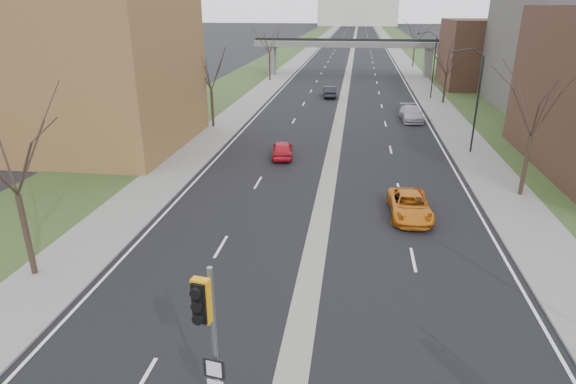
% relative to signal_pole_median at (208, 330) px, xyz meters
% --- Properties ---
extents(road_surface, '(20.00, 600.00, 0.01)m').
position_rel_signal_pole_median_xyz_m(road_surface, '(1.85, 149.87, -3.95)').
color(road_surface, black).
rests_on(road_surface, ground).
extents(median_strip, '(1.20, 600.00, 0.02)m').
position_rel_signal_pole_median_xyz_m(median_strip, '(1.85, 149.87, -3.96)').
color(median_strip, gray).
rests_on(median_strip, ground).
extents(sidewalk_right, '(4.00, 600.00, 0.12)m').
position_rel_signal_pole_median_xyz_m(sidewalk_right, '(13.85, 149.87, -3.90)').
color(sidewalk_right, gray).
rests_on(sidewalk_right, ground).
extents(sidewalk_left, '(4.00, 600.00, 0.12)m').
position_rel_signal_pole_median_xyz_m(sidewalk_left, '(-10.15, 149.87, -3.90)').
color(sidewalk_left, gray).
rests_on(sidewalk_left, ground).
extents(grass_verge_right, '(8.00, 600.00, 0.10)m').
position_rel_signal_pole_median_xyz_m(grass_verge_right, '(19.85, 149.87, -3.91)').
color(grass_verge_right, '#2C431F').
rests_on(grass_verge_right, ground).
extents(grass_verge_left, '(8.00, 600.00, 0.10)m').
position_rel_signal_pole_median_xyz_m(grass_verge_left, '(-16.15, 149.87, -3.91)').
color(grass_verge_left, '#2C431F').
rests_on(grass_verge_left, ground).
extents(apartment_building, '(25.00, 16.00, 22.00)m').
position_rel_signal_pole_median_xyz_m(apartment_building, '(-24.15, 29.87, 7.04)').
color(apartment_building, brown).
rests_on(apartment_building, ground).
extents(commercial_block_far, '(14.00, 14.00, 10.00)m').
position_rel_signal_pole_median_xyz_m(commercial_block_far, '(23.85, 69.87, 1.04)').
color(commercial_block_far, '#4C3323').
rests_on(commercial_block_far, ground).
extents(pedestrian_bridge, '(34.00, 3.00, 6.45)m').
position_rel_signal_pole_median_xyz_m(pedestrian_bridge, '(1.85, 79.87, 0.89)').
color(pedestrian_bridge, slate).
rests_on(pedestrian_bridge, ground).
extents(streetlight_mid, '(2.61, 0.20, 8.70)m').
position_rel_signal_pole_median_xyz_m(streetlight_mid, '(12.84, 31.87, 3.00)').
color(streetlight_mid, black).
rests_on(streetlight_mid, sidewalk_right).
extents(streetlight_far, '(2.61, 0.20, 8.70)m').
position_rel_signal_pole_median_xyz_m(streetlight_far, '(12.84, 57.87, 3.00)').
color(streetlight_far, black).
rests_on(streetlight_far, sidewalk_right).
extents(tree_left_a, '(7.20, 7.20, 9.40)m').
position_rel_signal_pole_median_xyz_m(tree_left_a, '(-11.15, 7.87, 2.68)').
color(tree_left_a, '#382B21').
rests_on(tree_left_a, sidewalk_left).
extents(tree_left_b, '(6.75, 6.75, 8.81)m').
position_rel_signal_pole_median_xyz_m(tree_left_b, '(-11.15, 37.87, 2.27)').
color(tree_left_b, '#382B21').
rests_on(tree_left_b, sidewalk_left).
extents(tree_left_c, '(7.65, 7.65, 9.99)m').
position_rel_signal_pole_median_xyz_m(tree_left_c, '(-11.15, 71.87, 3.09)').
color(tree_left_c, '#382B21').
rests_on(tree_left_c, sidewalk_left).
extents(tree_right_a, '(7.20, 7.20, 9.40)m').
position_rel_signal_pole_median_xyz_m(tree_right_a, '(14.85, 21.87, 2.68)').
color(tree_right_a, '#382B21').
rests_on(tree_right_a, sidewalk_right).
extents(tree_right_b, '(6.30, 6.30, 8.22)m').
position_rel_signal_pole_median_xyz_m(tree_right_b, '(14.85, 54.87, 1.86)').
color(tree_right_b, '#382B21').
rests_on(tree_right_b, sidewalk_right).
extents(tree_right_c, '(7.65, 7.65, 9.99)m').
position_rel_signal_pole_median_xyz_m(tree_right_c, '(14.85, 94.87, 3.09)').
color(tree_right_c, '#382B21').
rests_on(tree_right_c, sidewalk_right).
extents(signal_pole_median, '(0.67, 0.94, 5.68)m').
position_rel_signal_pole_median_xyz_m(signal_pole_median, '(0.00, 0.00, 0.00)').
color(signal_pole_median, gray).
rests_on(signal_pole_median, ground).
extents(car_left_near, '(2.20, 4.35, 1.42)m').
position_rel_signal_pole_median_xyz_m(car_left_near, '(-2.33, 28.31, -3.25)').
color(car_left_near, red).
rests_on(car_left_near, ground).
extents(car_left_far, '(2.20, 4.80, 1.52)m').
position_rel_signal_pole_median_xyz_m(car_left_far, '(-0.15, 57.31, -3.20)').
color(car_left_far, black).
rests_on(car_left_far, ground).
extents(car_right_near, '(2.56, 5.20, 1.42)m').
position_rel_signal_pole_median_xyz_m(car_right_near, '(7.14, 17.38, -3.25)').
color(car_right_near, '#CC6D15').
rests_on(car_right_near, ground).
extents(car_right_mid, '(2.60, 5.56, 1.57)m').
position_rel_signal_pole_median_xyz_m(car_right_mid, '(9.72, 43.94, -3.17)').
color(car_right_mid, '#A09FA7').
rests_on(car_right_mid, ground).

